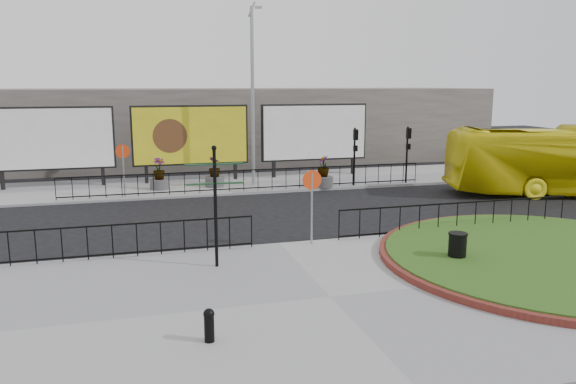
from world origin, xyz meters
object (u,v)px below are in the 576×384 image
object	(u,v)px
litter_bin	(457,248)
planter_a	(159,177)
fingerpost_sign	(215,194)
planter_b	(215,175)
bus	(575,161)
bollard	(209,324)
lamp_post	(253,94)
billboard_mid	(191,136)
planter_c	(323,175)

from	to	relation	value
litter_bin	planter_a	xyz separation A→B (m)	(-7.82, 14.50, 0.16)
fingerpost_sign	planter_b	xyz separation A→B (m)	(1.82, 12.86, -1.54)
bus	planter_a	size ratio (longest dim) A/B	7.61
planter_a	planter_b	distance (m)	2.78
bollard	lamp_post	bearing A→B (deg)	74.96
billboard_mid	planter_c	bearing A→B (deg)	-29.51
lamp_post	litter_bin	bearing A→B (deg)	-78.34
bollard	planter_b	bearing A→B (deg)	81.33
bus	lamp_post	bearing A→B (deg)	83.67
bollard	planter_c	distance (m)	17.96
litter_bin	billboard_mid	bearing A→B (deg)	110.01
lamp_post	planter_b	world-z (taller)	lamp_post
fingerpost_sign	planter_b	bearing A→B (deg)	87.23
planter_c	fingerpost_sign	bearing A→B (deg)	-122.50
billboard_mid	bus	size ratio (longest dim) A/B	0.51
lamp_post	fingerpost_sign	xyz separation A→B (m)	(-3.87, -12.86, -2.58)
planter_a	litter_bin	bearing A→B (deg)	-61.65
bus	planter_c	distance (m)	12.21
bollard	litter_bin	bearing A→B (deg)	22.19
bus	planter_b	xyz separation A→B (m)	(-16.60, 6.27, -0.97)
bollard	planter_c	xyz separation A→B (m)	(8.05, 16.06, 0.22)
billboard_mid	planter_b	xyz separation A→B (m)	(0.96, -1.97, -1.89)
bollard	planter_a	distance (m)	17.66
litter_bin	planter_a	distance (m)	16.48
fingerpost_sign	planter_c	distance (m)	13.44
bollard	litter_bin	size ratio (longest dim) A/B	0.77
billboard_mid	litter_bin	size ratio (longest dim) A/B	6.70
planter_c	planter_b	bearing A→B (deg)	163.36
lamp_post	fingerpost_sign	world-z (taller)	lamp_post
bus	planter_b	bearing A→B (deg)	86.29
lamp_post	bus	bearing A→B (deg)	-23.32
planter_a	planter_c	size ratio (longest dim) A/B	0.97
planter_b	fingerpost_sign	bearing A→B (deg)	-98.07
fingerpost_sign	bollard	distance (m)	5.17
billboard_mid	bus	distance (m)	19.41
billboard_mid	fingerpost_sign	xyz separation A→B (m)	(-0.87, -14.83, -0.35)
bollard	planter_b	size ratio (longest dim) A/B	0.46
planter_a	planter_b	world-z (taller)	planter_a
billboard_mid	planter_c	xyz separation A→B (m)	(6.31, -3.57, -1.86)
planter_c	billboard_mid	bearing A→B (deg)	150.49
bollard	litter_bin	world-z (taller)	litter_bin
lamp_post	planter_a	xyz separation A→B (m)	(-4.83, -0.00, -4.08)
litter_bin	planter_b	xyz separation A→B (m)	(-5.04, 14.50, 0.12)
lamp_post	litter_bin	size ratio (longest dim) A/B	9.97
fingerpost_sign	bollard	world-z (taller)	fingerpost_sign
billboard_mid	bollard	size ratio (longest dim) A/B	8.65
lamp_post	planter_c	distance (m)	5.50
bollard	billboard_mid	bearing A→B (deg)	84.94
lamp_post	bus	world-z (taller)	lamp_post
bollard	bus	distance (m)	22.43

